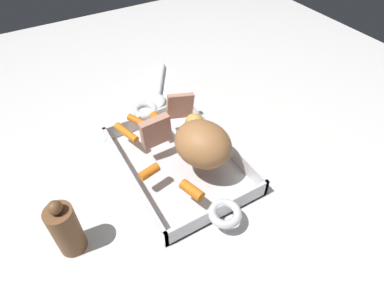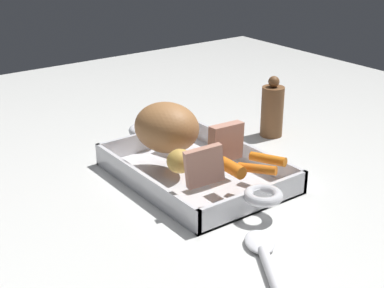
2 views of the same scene
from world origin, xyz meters
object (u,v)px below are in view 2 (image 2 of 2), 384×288
object	(u,v)px
roast_slice_thin	(204,166)
potato_near_roast	(180,161)
baby_carrot_short	(175,128)
baby_carrot_long	(230,168)
pepper_mill	(272,110)
roast_slice_outer	(226,142)
pork_roast	(167,127)
baby_carrot_center_right	(268,159)
baby_carrot_center_left	(221,135)
baby_carrot_northeast	(257,169)
roasting_dish	(196,171)
serving_spoon	(267,263)

from	to	relation	value
roast_slice_thin	potato_near_roast	world-z (taller)	roast_slice_thin
baby_carrot_short	baby_carrot_long	bearing A→B (deg)	170.04
roast_slice_thin	pepper_mill	bearing A→B (deg)	-61.16
roast_slice_outer	pork_roast	bearing A→B (deg)	32.31
baby_carrot_center_right	baby_carrot_center_left	size ratio (longest dim) A/B	1.58
baby_carrot_center_right	baby_carrot_short	bearing A→B (deg)	11.68
roast_slice_outer	pepper_mill	distance (m)	0.27
baby_carrot_long	baby_carrot_northeast	world-z (taller)	baby_carrot_long
pork_roast	potato_near_roast	distance (m)	0.10
roasting_dish	pork_roast	distance (m)	0.10
baby_carrot_long	potato_near_roast	xyz separation A→B (m)	(0.06, 0.06, 0.01)
roasting_dish	baby_carrot_short	world-z (taller)	baby_carrot_short
roast_slice_thin	baby_carrot_center_left	bearing A→B (deg)	-47.46
potato_near_roast	pepper_mill	distance (m)	0.35
roasting_dish	serving_spoon	distance (m)	0.30
baby_carrot_center_left	baby_carrot_northeast	world-z (taller)	baby_carrot_center_left
baby_carrot_center_left	baby_carrot_short	bearing A→B (deg)	30.95
baby_carrot_center_left	pepper_mill	world-z (taller)	pepper_mill
serving_spoon	baby_carrot_northeast	bearing A→B (deg)	-6.62
baby_carrot_center_right	baby_carrot_northeast	bearing A→B (deg)	113.59
pork_roast	baby_carrot_center_left	size ratio (longest dim) A/B	2.90
roast_slice_outer	baby_carrot_center_right	size ratio (longest dim) A/B	0.99
baby_carrot_center_left	roast_slice_thin	bearing A→B (deg)	132.54
pork_roast	potato_near_roast	size ratio (longest dim) A/B	2.74
baby_carrot_long	baby_carrot_center_right	xyz separation A→B (m)	(-0.00, -0.08, -0.00)
roast_slice_outer	baby_carrot_center_left	world-z (taller)	roast_slice_outer
roast_slice_outer	serving_spoon	world-z (taller)	roast_slice_outer
baby_carrot_long	baby_carrot_center_right	size ratio (longest dim) A/B	0.78
roast_slice_outer	potato_near_roast	world-z (taller)	roast_slice_outer
pork_roast	roast_slice_outer	bearing A→B (deg)	-147.69
baby_carrot_northeast	potato_near_roast	size ratio (longest dim) A/B	1.47
roast_slice_thin	roast_slice_outer	bearing A→B (deg)	-59.03
roast_slice_thin	potato_near_roast	size ratio (longest dim) A/B	1.40
roast_slice_outer	baby_carrot_short	xyz separation A→B (m)	(0.16, -0.00, -0.02)
pepper_mill	baby_carrot_long	bearing A→B (deg)	123.33
roast_slice_outer	pepper_mill	xyz separation A→B (m)	(0.13, -0.24, -0.02)
pork_roast	serving_spoon	size ratio (longest dim) A/B	0.61
pork_roast	roast_slice_thin	xyz separation A→B (m)	(-0.15, 0.03, -0.01)
baby_carrot_center_right	potato_near_roast	xyz separation A→B (m)	(0.06, 0.15, 0.01)
roasting_dish	roast_slice_thin	distance (m)	0.14
pepper_mill	potato_near_roast	bearing A→B (deg)	109.97
baby_carrot_short	potato_near_roast	xyz separation A→B (m)	(-0.16, 0.10, 0.01)
pork_roast	baby_carrot_short	xyz separation A→B (m)	(0.07, -0.07, -0.04)
roast_slice_outer	baby_carrot_short	bearing A→B (deg)	-1.49
potato_near_roast	serving_spoon	distance (m)	0.25
baby_carrot_center_right	pepper_mill	xyz separation A→B (m)	(0.18, -0.19, 0.00)
baby_carrot_center_left	baby_carrot_short	xyz separation A→B (m)	(0.08, 0.05, 0.00)
roast_slice_outer	pepper_mill	size ratio (longest dim) A/B	0.50
baby_carrot_center_right	baby_carrot_short	world-z (taller)	baby_carrot_short
baby_carrot_center_right	roast_slice_outer	bearing A→B (deg)	41.29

